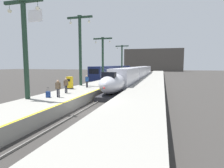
{
  "coord_description": "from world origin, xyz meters",
  "views": [
    {
      "loc": [
        6.16,
        -14.59,
        4.23
      ],
      "look_at": [
        0.09,
        7.2,
        1.8
      ],
      "focal_mm": 29.17,
      "sensor_mm": 36.0,
      "label": 1
    }
  ],
  "objects_px": {
    "ticket_machine_yellow": "(70,83)",
    "rolling_suitcase": "(48,94)",
    "station_column_far": "(103,54)",
    "passenger_far_waiting": "(87,80)",
    "passenger_near_edge": "(58,87)",
    "regional_train_adjacent": "(115,71)",
    "station_column_near": "(25,39)",
    "highspeed_train_main": "(138,73)",
    "station_column_mid": "(80,45)",
    "station_column_distant": "(122,57)",
    "passenger_mid_platform": "(66,84)"
  },
  "relations": [
    {
      "from": "regional_train_adjacent",
      "to": "passenger_near_edge",
      "type": "relative_size",
      "value": 21.66
    },
    {
      "from": "passenger_near_edge",
      "to": "passenger_far_waiting",
      "type": "relative_size",
      "value": 1.0
    },
    {
      "from": "station_column_distant",
      "to": "ticket_machine_yellow",
      "type": "bearing_deg",
      "value": -89.39
    },
    {
      "from": "station_column_near",
      "to": "passenger_far_waiting",
      "type": "distance_m",
      "value": 10.47
    },
    {
      "from": "station_column_far",
      "to": "passenger_near_edge",
      "type": "distance_m",
      "value": 21.22
    },
    {
      "from": "regional_train_adjacent",
      "to": "passenger_far_waiting",
      "type": "xyz_separation_m",
      "value": [
        4.17,
        -31.48,
        -0.09
      ]
    },
    {
      "from": "highspeed_train_main",
      "to": "ticket_machine_yellow",
      "type": "xyz_separation_m",
      "value": [
        -5.55,
        -25.27,
        -0.17
      ]
    },
    {
      "from": "passenger_near_edge",
      "to": "passenger_mid_platform",
      "type": "relative_size",
      "value": 1.0
    },
    {
      "from": "station_column_near",
      "to": "station_column_mid",
      "type": "height_order",
      "value": "station_column_mid"
    },
    {
      "from": "station_column_far",
      "to": "passenger_near_edge",
      "type": "xyz_separation_m",
      "value": [
        2.3,
        -20.66,
        -4.29
      ]
    },
    {
      "from": "rolling_suitcase",
      "to": "ticket_machine_yellow",
      "type": "bearing_deg",
      "value": 99.89
    },
    {
      "from": "ticket_machine_yellow",
      "to": "rolling_suitcase",
      "type": "bearing_deg",
      "value": -80.11
    },
    {
      "from": "station_column_near",
      "to": "passenger_mid_platform",
      "type": "distance_m",
      "value": 6.28
    },
    {
      "from": "station_column_far",
      "to": "rolling_suitcase",
      "type": "bearing_deg",
      "value": -86.08
    },
    {
      "from": "passenger_near_edge",
      "to": "passenger_far_waiting",
      "type": "xyz_separation_m",
      "value": [
        -0.32,
        7.75,
        0.0
      ]
    },
    {
      "from": "station_column_mid",
      "to": "ticket_machine_yellow",
      "type": "relative_size",
      "value": 6.48
    },
    {
      "from": "passenger_mid_platform",
      "to": "rolling_suitcase",
      "type": "relative_size",
      "value": 1.72
    },
    {
      "from": "station_column_mid",
      "to": "station_column_near",
      "type": "bearing_deg",
      "value": -89.71
    },
    {
      "from": "station_column_near",
      "to": "station_column_mid",
      "type": "distance_m",
      "value": 11.47
    },
    {
      "from": "passenger_mid_platform",
      "to": "regional_train_adjacent",
      "type": "bearing_deg",
      "value": 96.07
    },
    {
      "from": "highspeed_train_main",
      "to": "passenger_mid_platform",
      "type": "relative_size",
      "value": 33.72
    },
    {
      "from": "passenger_mid_platform",
      "to": "ticket_machine_yellow",
      "type": "distance_m",
      "value": 3.59
    },
    {
      "from": "regional_train_adjacent",
      "to": "station_column_far",
      "type": "xyz_separation_m",
      "value": [
        2.2,
        -18.57,
        4.2
      ]
    },
    {
      "from": "station_column_far",
      "to": "station_column_distant",
      "type": "relative_size",
      "value": 0.97
    },
    {
      "from": "station_column_mid",
      "to": "regional_train_adjacent",
      "type": "bearing_deg",
      "value": 94.3
    },
    {
      "from": "station_column_distant",
      "to": "passenger_mid_platform",
      "type": "height_order",
      "value": "station_column_distant"
    },
    {
      "from": "station_column_mid",
      "to": "passenger_near_edge",
      "type": "xyz_separation_m",
      "value": [
        2.3,
        -9.96,
        -5.16
      ]
    },
    {
      "from": "station_column_far",
      "to": "passenger_far_waiting",
      "type": "distance_m",
      "value": 13.74
    },
    {
      "from": "highspeed_train_main",
      "to": "passenger_near_edge",
      "type": "bearing_deg",
      "value": -96.6
    },
    {
      "from": "station_column_mid",
      "to": "passenger_mid_platform",
      "type": "xyz_separation_m",
      "value": [
        1.7,
        -7.41,
        -5.16
      ]
    },
    {
      "from": "highspeed_train_main",
      "to": "station_column_mid",
      "type": "bearing_deg",
      "value": -105.57
    },
    {
      "from": "ticket_machine_yellow",
      "to": "regional_train_adjacent",
      "type": "bearing_deg",
      "value": 94.37
    },
    {
      "from": "highspeed_train_main",
      "to": "passenger_mid_platform",
      "type": "xyz_separation_m",
      "value": [
        -4.2,
        -28.58,
        0.08
      ]
    },
    {
      "from": "passenger_mid_platform",
      "to": "highspeed_train_main",
      "type": "bearing_deg",
      "value": 81.64
    },
    {
      "from": "highspeed_train_main",
      "to": "station_column_near",
      "type": "distance_m",
      "value": 33.46
    },
    {
      "from": "regional_train_adjacent",
      "to": "passenger_mid_platform",
      "type": "height_order",
      "value": "regional_train_adjacent"
    },
    {
      "from": "highspeed_train_main",
      "to": "regional_train_adjacent",
      "type": "bearing_deg",
      "value": 135.01
    },
    {
      "from": "highspeed_train_main",
      "to": "ticket_machine_yellow",
      "type": "height_order",
      "value": "highspeed_train_main"
    },
    {
      "from": "station_column_mid",
      "to": "station_column_distant",
      "type": "bearing_deg",
      "value": 90.0
    },
    {
      "from": "station_column_distant",
      "to": "ticket_machine_yellow",
      "type": "relative_size",
      "value": 5.6
    },
    {
      "from": "station_column_near",
      "to": "passenger_far_waiting",
      "type": "relative_size",
      "value": 5.31
    },
    {
      "from": "station_column_distant",
      "to": "passenger_far_waiting",
      "type": "height_order",
      "value": "station_column_distant"
    },
    {
      "from": "station_column_far",
      "to": "passenger_far_waiting",
      "type": "height_order",
      "value": "station_column_far"
    },
    {
      "from": "passenger_near_edge",
      "to": "rolling_suitcase",
      "type": "height_order",
      "value": "passenger_near_edge"
    },
    {
      "from": "regional_train_adjacent",
      "to": "passenger_far_waiting",
      "type": "distance_m",
      "value": 31.75
    },
    {
      "from": "station_column_mid",
      "to": "station_column_distant",
      "type": "height_order",
      "value": "station_column_mid"
    },
    {
      "from": "station_column_near",
      "to": "station_column_mid",
      "type": "relative_size",
      "value": 0.86
    },
    {
      "from": "station_column_mid",
      "to": "passenger_far_waiting",
      "type": "bearing_deg",
      "value": -48.18
    },
    {
      "from": "station_column_mid",
      "to": "ticket_machine_yellow",
      "type": "height_order",
      "value": "station_column_mid"
    },
    {
      "from": "highspeed_train_main",
      "to": "station_column_mid",
      "type": "distance_m",
      "value": 22.6
    }
  ]
}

